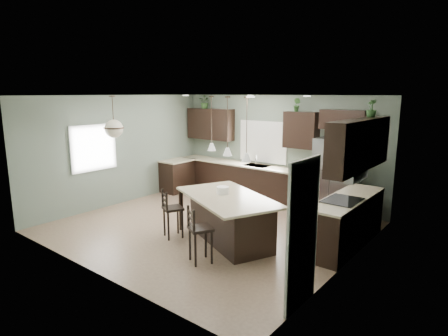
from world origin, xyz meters
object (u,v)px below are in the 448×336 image
refrigerator (336,178)px  plant_back_left (205,102)px  bar_stool_left (173,214)px  kitchen_island (227,219)px  serving_dish (223,190)px  bar_stool_right (201,235)px

refrigerator → plant_back_left: (-4.18, 0.21, 1.67)m
bar_stool_left → kitchen_island: bearing=51.7°
plant_back_left → serving_dish: bearing=-44.1°
plant_back_left → kitchen_island: bearing=-43.2°
serving_dish → plant_back_left: bearing=135.9°
bar_stool_left → bar_stool_right: (1.19, -0.51, 0.00)m
refrigerator → serving_dish: refrigerator is taller
bar_stool_right → plant_back_left: (-3.35, 3.95, 2.10)m
serving_dish → bar_stool_right: bearing=-70.7°
bar_stool_left → plant_back_left: size_ratio=2.53×
refrigerator → plant_back_left: plant_back_left is taller
serving_dish → refrigerator: bearing=65.8°
serving_dish → bar_stool_left: bearing=-146.0°
kitchen_island → bar_stool_left: (-1.01, -0.47, 0.03)m
plant_back_left → bar_stool_left: bearing=-57.9°
plant_back_left → bar_stool_right: bearing=-49.7°
refrigerator → bar_stool_right: 3.85m
serving_dish → plant_back_left: (-2.98, 2.89, 1.60)m
kitchen_island → bar_stool_left: bar_stool_left is taller
refrigerator → kitchen_island: bearing=-110.3°
bar_stool_right → refrigerator: bearing=105.6°
bar_stool_right → serving_dish: bearing=137.4°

